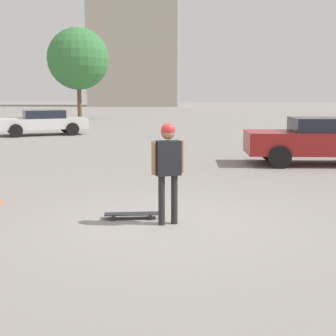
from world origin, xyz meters
TOP-DOWN VIEW (x-y plane):
  - ground_plane at (0.00, 0.00)m, footprint 220.00×220.00m
  - person at (0.00, 0.00)m, footprint 0.54×0.33m
  - skateboard at (-0.64, 0.33)m, footprint 0.99×0.37m
  - car_parked_near at (4.56, 6.83)m, footprint 4.64×1.96m
  - car_parked_far at (-7.06, 16.73)m, footprint 4.86×3.46m
  - tree_distant at (-8.42, 32.01)m, footprint 5.12×5.12m

SIDE VIEW (x-z plane):
  - ground_plane at x=0.00m, z-range 0.00..0.00m
  - skateboard at x=-0.64m, z-range 0.03..0.12m
  - car_parked_far at x=-7.06m, z-range 0.05..1.35m
  - car_parked_near at x=4.56m, z-range 0.04..1.49m
  - person at x=0.00m, z-range 0.24..1.94m
  - tree_distant at x=-8.42m, z-range 1.22..8.79m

